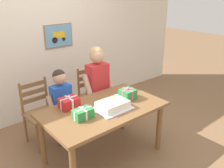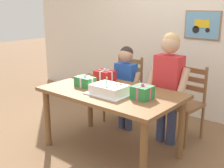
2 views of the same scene
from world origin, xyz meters
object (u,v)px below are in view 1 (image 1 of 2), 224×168
object	(u,v)px
gift_box_red_large	(83,114)
child_older	(98,81)
gift_box_corner_small	(128,94)
chair_right	(94,95)
birthday_cake	(113,105)
dining_table	(103,114)
child_younger	(61,101)
gift_box_beside_cake	(69,103)
chair_left	(41,113)

from	to	relation	value
gift_box_red_large	child_older	world-z (taller)	child_older
gift_box_corner_small	chair_right	distance (m)	0.91
birthday_cake	dining_table	bearing A→B (deg)	121.38
gift_box_corner_small	child_younger	size ratio (longest dim) A/B	0.17
gift_box_corner_small	chair_right	bearing A→B (deg)	86.59
gift_box_beside_cake	child_older	distance (m)	0.76
dining_table	chair_right	size ratio (longest dim) A/B	1.64
birthday_cake	gift_box_beside_cake	xyz separation A→B (m)	(-0.39, 0.37, 0.02)
gift_box_beside_cake	gift_box_corner_small	distance (m)	0.78
gift_box_beside_cake	chair_left	xyz separation A→B (m)	(-0.14, 0.58, -0.33)
child_older	gift_box_corner_small	bearing A→B (deg)	-85.68
dining_table	gift_box_red_large	bearing A→B (deg)	-169.75
dining_table	gift_box_red_large	size ratio (longest dim) A/B	6.56
gift_box_red_large	chair_left	xyz separation A→B (m)	(-0.12, 0.90, -0.32)
child_younger	child_older	bearing A→B (deg)	-0.04
child_older	dining_table	bearing A→B (deg)	-121.50
birthday_cake	gift_box_corner_small	distance (m)	0.36
birthday_cake	gift_box_red_large	distance (m)	0.40
chair_right	child_older	size ratio (longest dim) A/B	0.69
dining_table	chair_right	distance (m)	0.97
chair_left	gift_box_red_large	bearing A→B (deg)	-82.12
gift_box_corner_small	chair_left	world-z (taller)	chair_left
birthday_cake	chair_right	distance (m)	1.07
dining_table	chair_right	bearing A→B (deg)	61.29
child_older	gift_box_beside_cake	bearing A→B (deg)	-154.26
child_older	birthday_cake	bearing A→B (deg)	-113.14
gift_box_beside_cake	chair_right	bearing A→B (deg)	36.43
gift_box_beside_cake	child_younger	distance (m)	0.36
birthday_cake	chair_left	bearing A→B (deg)	118.95
gift_box_corner_small	child_younger	world-z (taller)	child_younger
chair_left	child_older	size ratio (longest dim) A/B	0.69
gift_box_red_large	gift_box_corner_small	distance (m)	0.75
birthday_cake	chair_right	size ratio (longest dim) A/B	0.48
chair_left	gift_box_corner_small	bearing A→B (deg)	-44.28
chair_right	child_older	distance (m)	0.44
chair_left	chair_right	size ratio (longest dim) A/B	1.00
birthday_cake	gift_box_red_large	xyz separation A→B (m)	(-0.40, 0.05, 0.01)
gift_box_corner_small	child_older	size ratio (longest dim) A/B	0.14
dining_table	chair_left	xyz separation A→B (m)	(-0.46, 0.84, -0.17)
gift_box_beside_cake	chair_left	world-z (taller)	chair_left
dining_table	birthday_cake	bearing A→B (deg)	-58.62
gift_box_red_large	child_older	bearing A→B (deg)	43.15
dining_table	gift_box_red_large	xyz separation A→B (m)	(-0.34, -0.06, 0.15)
chair_right	child_older	world-z (taller)	child_older
gift_box_beside_cake	chair_right	size ratio (longest dim) A/B	0.25
birthday_cake	child_younger	world-z (taller)	child_younger
birthday_cake	chair_right	world-z (taller)	chair_right
dining_table	gift_box_red_large	distance (m)	0.37
chair_left	child_older	distance (m)	0.93
chair_right	birthday_cake	bearing A→B (deg)	-112.67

